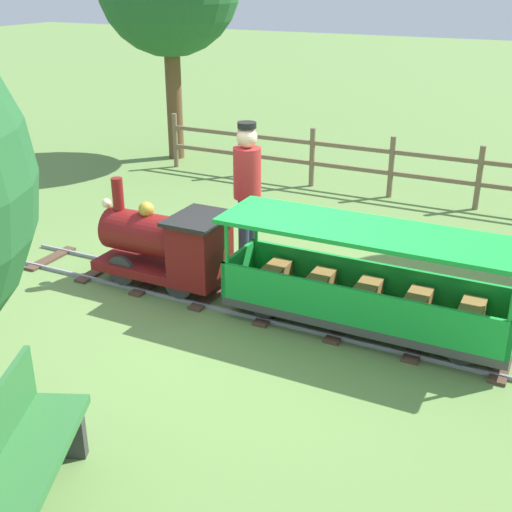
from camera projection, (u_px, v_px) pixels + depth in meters
name	position (u px, v px, depth m)	size (l,w,h in m)	color
ground_plane	(251.00, 306.00, 6.60)	(60.00, 60.00, 0.00)	#608442
track	(274.00, 310.00, 6.49)	(0.71, 6.40, 0.04)	gray
locomotive	(167.00, 244.00, 6.81)	(0.67, 1.45, 1.07)	maroon
passenger_car	(366.00, 291.00, 5.97)	(0.77, 2.70, 0.97)	#3F3F3F
conductor_person	(247.00, 184.00, 7.15)	(0.30, 0.30, 1.62)	#282D47
park_bench	(18.00, 463.00, 3.88)	(1.35, 0.89, 0.82)	#2D6B33
fence_section	(391.00, 165.00, 9.60)	(0.08, 7.48, 0.90)	#756047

